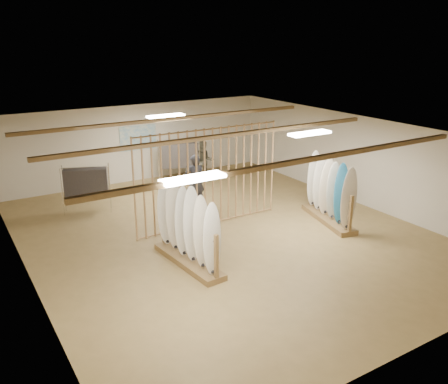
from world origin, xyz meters
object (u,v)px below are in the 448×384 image
shopper_a (195,178)px  rack_left (188,238)px  clothing_rack_b (179,155)px  shopper_b (204,159)px  clothing_rack_a (86,182)px  rack_right (329,200)px

shopper_a → rack_left: bearing=72.3°
clothing_rack_b → shopper_b: bearing=-6.9°
clothing_rack_b → shopper_a: bearing=-84.4°
clothing_rack_a → shopper_a: bearing=-3.4°
rack_right → clothing_rack_b: (-1.96, 5.73, 0.36)m
clothing_rack_a → clothing_rack_b: clothing_rack_b is taller
clothing_rack_a → shopper_b: shopper_b is taller
rack_left → clothing_rack_a: (-0.99, 4.72, 0.29)m
rack_left → rack_right: bearing=-1.0°
clothing_rack_b → shopper_b: 0.92m
clothing_rack_b → shopper_a: shopper_a is taller
clothing_rack_b → shopper_b: size_ratio=0.90×
shopper_a → shopper_b: (1.57, 2.20, -0.09)m
shopper_b → shopper_a: bearing=-105.3°
rack_right → shopper_a: bearing=145.8°
rack_left → shopper_a: 3.94m
shopper_b → rack_right: bearing=-57.6°
rack_right → shopper_b: rack_right is taller
rack_left → shopper_a: rack_left is taller
rack_right → clothing_rack_a: (-5.72, 4.44, 0.29)m
rack_left → clothing_rack_b: bearing=60.8°
rack_left → shopper_b: size_ratio=1.39×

